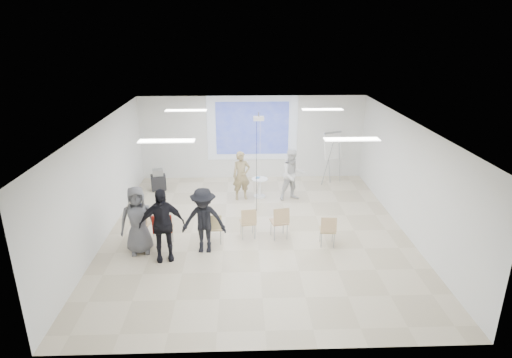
{
  "coord_description": "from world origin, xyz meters",
  "views": [
    {
      "loc": [
        -0.4,
        -10.45,
        5.3
      ],
      "look_at": [
        0.0,
        0.8,
        1.25
      ],
      "focal_mm": 30.0,
      "sensor_mm": 36.0,
      "label": 1
    }
  ],
  "objects_px": {
    "player_left": "(241,173)",
    "chair_center": "(248,221)",
    "chair_left_mid": "(164,227)",
    "audience_mid": "(204,216)",
    "player_right": "(293,172)",
    "flipchart_easel": "(333,146)",
    "audience_outer": "(137,216)",
    "pedestal_table": "(260,187)",
    "chair_right_inner": "(280,220)",
    "audience_left": "(162,220)",
    "chair_far_left": "(141,220)",
    "chair_right_far": "(328,228)",
    "laptop": "(214,226)",
    "av_cart": "(158,180)",
    "chair_left_inner": "(214,226)"
  },
  "relations": [
    {
      "from": "chair_left_mid",
      "to": "av_cart",
      "type": "distance_m",
      "value": 4.18
    },
    {
      "from": "audience_left",
      "to": "chair_left_inner",
      "type": "bearing_deg",
      "value": 20.25
    },
    {
      "from": "chair_center",
      "to": "player_left",
      "type": "bearing_deg",
      "value": 85.04
    },
    {
      "from": "player_left",
      "to": "chair_far_left",
      "type": "relative_size",
      "value": 1.8
    },
    {
      "from": "chair_right_far",
      "to": "audience_left",
      "type": "xyz_separation_m",
      "value": [
        -4.04,
        -0.48,
        0.54
      ]
    },
    {
      "from": "chair_far_left",
      "to": "player_left",
      "type": "bearing_deg",
      "value": 59.24
    },
    {
      "from": "chair_right_far",
      "to": "av_cart",
      "type": "distance_m",
      "value": 6.49
    },
    {
      "from": "chair_center",
      "to": "chair_right_inner",
      "type": "distance_m",
      "value": 0.83
    },
    {
      "from": "pedestal_table",
      "to": "player_left",
      "type": "bearing_deg",
      "value": -167.51
    },
    {
      "from": "pedestal_table",
      "to": "audience_mid",
      "type": "height_order",
      "value": "audience_mid"
    },
    {
      "from": "pedestal_table",
      "to": "chair_right_inner",
      "type": "bearing_deg",
      "value": -82.06
    },
    {
      "from": "laptop",
      "to": "audience_mid",
      "type": "relative_size",
      "value": 0.16
    },
    {
      "from": "player_right",
      "to": "chair_left_mid",
      "type": "bearing_deg",
      "value": -154.82
    },
    {
      "from": "chair_far_left",
      "to": "audience_left",
      "type": "height_order",
      "value": "audience_left"
    },
    {
      "from": "chair_right_inner",
      "to": "laptop",
      "type": "bearing_deg",
      "value": 172.18
    },
    {
      "from": "pedestal_table",
      "to": "player_right",
      "type": "bearing_deg",
      "value": -12.59
    },
    {
      "from": "pedestal_table",
      "to": "chair_left_inner",
      "type": "distance_m",
      "value": 3.39
    },
    {
      "from": "player_right",
      "to": "laptop",
      "type": "xyz_separation_m",
      "value": [
        -2.34,
        -2.81,
        -0.48
      ]
    },
    {
      "from": "chair_center",
      "to": "flipchart_easel",
      "type": "distance_m",
      "value": 5.13
    },
    {
      "from": "chair_right_inner",
      "to": "chair_right_far",
      "type": "height_order",
      "value": "chair_right_inner"
    },
    {
      "from": "chair_far_left",
      "to": "chair_right_far",
      "type": "height_order",
      "value": "chair_far_left"
    },
    {
      "from": "laptop",
      "to": "audience_mid",
      "type": "distance_m",
      "value": 0.73
    },
    {
      "from": "chair_left_mid",
      "to": "audience_outer",
      "type": "distance_m",
      "value": 0.72
    },
    {
      "from": "chair_left_mid",
      "to": "av_cart",
      "type": "relative_size",
      "value": 1.3
    },
    {
      "from": "chair_left_inner",
      "to": "laptop",
      "type": "height_order",
      "value": "chair_left_inner"
    },
    {
      "from": "chair_right_inner",
      "to": "flipchart_easel",
      "type": "relative_size",
      "value": 0.48
    },
    {
      "from": "chair_left_mid",
      "to": "chair_left_inner",
      "type": "height_order",
      "value": "chair_left_mid"
    },
    {
      "from": "chair_center",
      "to": "laptop",
      "type": "bearing_deg",
      "value": -176.97
    },
    {
      "from": "laptop",
      "to": "audience_outer",
      "type": "xyz_separation_m",
      "value": [
        -1.81,
        -0.46,
        0.52
      ]
    },
    {
      "from": "chair_right_far",
      "to": "audience_outer",
      "type": "relative_size",
      "value": 0.43
    },
    {
      "from": "player_left",
      "to": "chair_center",
      "type": "height_order",
      "value": "player_left"
    },
    {
      "from": "chair_left_mid",
      "to": "audience_mid",
      "type": "relative_size",
      "value": 0.5
    },
    {
      "from": "pedestal_table",
      "to": "av_cart",
      "type": "xyz_separation_m",
      "value": [
        -3.41,
        0.77,
        -0.03
      ]
    },
    {
      "from": "chair_center",
      "to": "chair_right_far",
      "type": "height_order",
      "value": "chair_center"
    },
    {
      "from": "pedestal_table",
      "to": "laptop",
      "type": "height_order",
      "value": "pedestal_table"
    },
    {
      "from": "audience_outer",
      "to": "flipchart_easel",
      "type": "distance_m",
      "value": 7.39
    },
    {
      "from": "chair_center",
      "to": "av_cart",
      "type": "relative_size",
      "value": 1.16
    },
    {
      "from": "audience_mid",
      "to": "player_right",
      "type": "bearing_deg",
      "value": 55.33
    },
    {
      "from": "chair_right_far",
      "to": "av_cart",
      "type": "height_order",
      "value": "chair_right_far"
    },
    {
      "from": "chair_center",
      "to": "audience_left",
      "type": "xyz_separation_m",
      "value": [
        -2.04,
        -1.0,
        0.53
      ]
    },
    {
      "from": "chair_left_mid",
      "to": "chair_left_inner",
      "type": "bearing_deg",
      "value": 2.85
    },
    {
      "from": "player_left",
      "to": "audience_left",
      "type": "height_order",
      "value": "audience_left"
    },
    {
      "from": "chair_far_left",
      "to": "chair_right_inner",
      "type": "xyz_separation_m",
      "value": [
        3.58,
        0.01,
        -0.05
      ]
    },
    {
      "from": "player_right",
      "to": "chair_left_inner",
      "type": "distance_m",
      "value": 3.75
    },
    {
      "from": "pedestal_table",
      "to": "chair_center",
      "type": "relative_size",
      "value": 0.77
    },
    {
      "from": "chair_right_far",
      "to": "laptop",
      "type": "relative_size",
      "value": 2.74
    },
    {
      "from": "player_right",
      "to": "flipchart_easel",
      "type": "distance_m",
      "value": 2.16
    },
    {
      "from": "flipchart_easel",
      "to": "chair_left_mid",
      "type": "bearing_deg",
      "value": -161.76
    },
    {
      "from": "audience_left",
      "to": "chair_right_far",
      "type": "bearing_deg",
      "value": -4.78
    },
    {
      "from": "audience_left",
      "to": "audience_mid",
      "type": "height_order",
      "value": "audience_left"
    }
  ]
}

